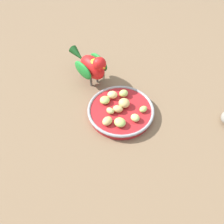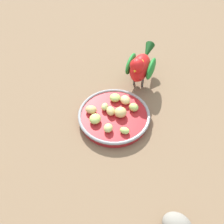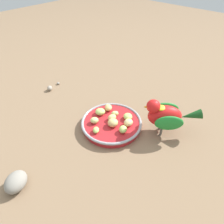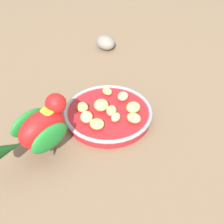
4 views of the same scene
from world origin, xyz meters
name	(u,v)px [view 2 (image 2 of 4)]	position (x,y,z in m)	size (l,w,h in m)	color
ground_plane	(117,121)	(0.00, 0.00, 0.00)	(4.00, 4.00, 0.00)	#7A6047
feeding_bowl	(114,116)	(-0.01, -0.01, 0.02)	(0.23, 0.23, 0.03)	#AD1E23
apple_piece_0	(125,131)	(0.06, -0.01, 0.03)	(0.03, 0.02, 0.02)	#B2CC66
apple_piece_1	(115,98)	(-0.07, 0.03, 0.03)	(0.04, 0.03, 0.02)	#B2CC66
apple_piece_2	(111,111)	(-0.02, -0.01, 0.04)	(0.03, 0.03, 0.02)	tan
apple_piece_3	(120,112)	(0.00, 0.01, 0.04)	(0.04, 0.04, 0.03)	tan
apple_piece_4	(105,107)	(-0.05, -0.02, 0.03)	(0.03, 0.02, 0.02)	#C6D17A
apple_piece_5	(95,119)	(-0.02, -0.07, 0.04)	(0.04, 0.04, 0.02)	#B2CC66
apple_piece_6	(108,128)	(0.03, -0.05, 0.04)	(0.03, 0.03, 0.02)	#C6D17A
apple_piece_7	(125,100)	(-0.04, 0.05, 0.04)	(0.04, 0.03, 0.03)	#E5C67F
apple_piece_8	(91,110)	(-0.06, -0.06, 0.04)	(0.04, 0.03, 0.02)	tan
apple_piece_9	(133,107)	(0.00, 0.06, 0.04)	(0.03, 0.03, 0.02)	#B2CC66
parrot	(141,66)	(-0.12, 0.16, 0.08)	(0.16, 0.18, 0.15)	#59544C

